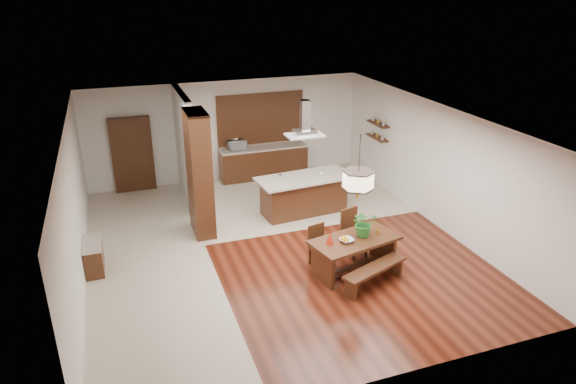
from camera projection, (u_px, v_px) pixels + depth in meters
name	position (u px, v px, depth m)	size (l,w,h in m)	color
room_shell	(274.00, 158.00, 10.72)	(9.00, 9.04, 2.92)	#3A140A
tile_hallway	(150.00, 266.00, 10.67)	(2.50, 9.00, 0.01)	beige
tile_kitchen	(291.00, 197.00, 14.07)	(5.50, 4.00, 0.01)	beige
soffit_band	(274.00, 120.00, 10.40)	(8.00, 9.00, 0.02)	#3D1E0F
partition_pier	(199.00, 174.00, 11.57)	(0.45, 1.00, 2.90)	black
partition_stub	(185.00, 148.00, 13.40)	(0.18, 2.40, 2.90)	silver
hallway_console	(94.00, 257.00, 10.40)	(0.37, 0.88, 0.63)	black
hallway_doorway	(133.00, 155.00, 14.12)	(1.10, 0.20, 2.10)	black
rear_counter	(264.00, 162.00, 15.29)	(2.60, 0.62, 0.95)	black
kitchen_window	(260.00, 118.00, 15.03)	(2.60, 0.08, 1.50)	olive
shelf_lower	(377.00, 138.00, 14.42)	(0.26, 0.90, 0.04)	black
shelf_upper	(378.00, 124.00, 14.27)	(0.26, 0.90, 0.04)	black
dining_table	(354.00, 247.00, 10.28)	(1.93, 1.25, 0.74)	black
dining_bench	(374.00, 276.00, 9.91)	(1.50, 0.33, 0.42)	black
dining_chair_left	(321.00, 247.00, 10.53)	(0.39, 0.39, 0.88)	black
dining_chair_right	(355.00, 233.00, 10.94)	(0.45, 0.45, 1.02)	black
pendant_lantern	(359.00, 168.00, 9.63)	(0.64, 0.64, 1.31)	#FFEEC3
foliage_plant	(364.00, 223.00, 10.22)	(0.51, 0.44, 0.56)	#257127
fruit_bowl	(347.00, 240.00, 10.08)	(0.27, 0.27, 0.07)	beige
napkin_cone	(330.00, 238.00, 9.97)	(0.15, 0.15, 0.24)	#B51E0C
gold_ornament	(378.00, 232.00, 10.38)	(0.07, 0.07, 0.10)	gold
kitchen_island	(304.00, 194.00, 12.93)	(2.48, 1.26, 0.99)	black
range_hood	(305.00, 118.00, 12.18)	(0.90, 0.55, 0.87)	silver
island_cup	(321.00, 174.00, 12.77)	(0.12, 0.12, 0.09)	silver
microwave	(237.00, 145.00, 14.82)	(0.49, 0.33, 0.27)	silver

